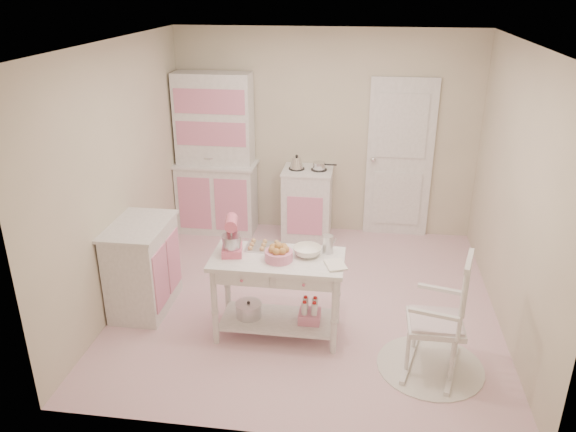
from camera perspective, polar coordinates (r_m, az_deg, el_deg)
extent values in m
plane|color=pink|center=(5.95, 2.03, -8.60)|extent=(3.80, 3.80, 0.00)
cube|color=white|center=(5.10, 2.45, 17.18)|extent=(3.80, 3.80, 0.04)
cube|color=beige|center=(7.20, 3.79, 8.30)|extent=(3.80, 0.04, 2.60)
cube|color=beige|center=(3.66, -0.86, -6.60)|extent=(3.80, 0.04, 2.60)
cube|color=beige|center=(5.88, -16.59, 4.01)|extent=(0.04, 3.80, 2.60)
cube|color=beige|center=(5.55, 22.16, 2.14)|extent=(0.04, 3.80, 2.60)
cube|color=white|center=(7.24, 11.26, 5.69)|extent=(0.82, 0.05, 2.04)
cube|color=white|center=(7.27, -7.43, 6.17)|extent=(1.06, 0.50, 2.08)
cube|color=white|center=(7.20, 1.97, 1.30)|extent=(0.62, 0.57, 0.92)
cube|color=white|center=(5.81, -14.53, -5.00)|extent=(0.54, 0.84, 0.92)
cylinder|color=white|center=(5.19, 14.23, -14.58)|extent=(0.92, 0.92, 0.01)
cube|color=white|center=(4.89, 14.85, -9.49)|extent=(0.64, 0.81, 1.10)
cube|color=white|center=(5.25, -1.04, -8.12)|extent=(1.20, 0.60, 0.80)
cube|color=#E66180|center=(5.08, -5.75, -2.10)|extent=(0.25, 0.31, 0.34)
cube|color=silver|center=(5.24, -2.39, -3.16)|extent=(0.34, 0.24, 0.02)
cylinder|color=pink|center=(4.99, -0.94, -4.04)|extent=(0.25, 0.25, 0.09)
imported|color=white|center=(5.08, 1.96, -3.60)|extent=(0.26, 0.26, 0.08)
cylinder|color=silver|center=(5.12, 4.07, -2.88)|extent=(0.10, 0.10, 0.17)
imported|color=white|center=(4.90, 3.92, -5.08)|extent=(0.23, 0.26, 0.02)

